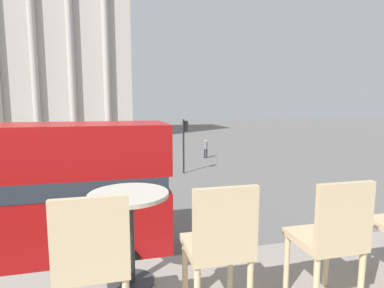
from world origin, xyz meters
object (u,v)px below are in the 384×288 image
Objects in this scene: cafe_chair_1 at (219,243)px; pedestrian_grey at (206,148)px; plaza_building_left at (12,46)px; cafe_dining_table at (129,218)px; traffic_light_mid at (185,138)px; cafe_chair_2 at (331,236)px; pedestrian_red at (43,142)px; pedestrian_black at (119,156)px; cafe_chair_0 at (94,259)px; pedestrian_olive at (128,140)px.

pedestrian_grey is (6.77, 23.28, -2.72)m from cafe_chair_1.
pedestrian_grey is at bearing -47.59° from plaza_building_left.
traffic_light_mid is at bearing 76.27° from cafe_dining_table.
cafe_chair_2 is 18.14m from traffic_light_mid.
cafe_dining_table is 0.80× the size of cafe_chair_2.
cafe_chair_2 reaches higher than pedestrian_red.
cafe_chair_1 reaches higher than pedestrian_grey.
cafe_dining_table reaches higher than traffic_light_mid.
pedestrian_grey is (14.88, -7.77, -0.01)m from pedestrian_red.
pedestrian_grey is at bearing 69.23° from cafe_chair_1.
pedestrian_black is (14.43, -26.85, -12.18)m from plaza_building_left.
pedestrian_red is (-11.78, 13.27, -1.46)m from traffic_light_mid.
traffic_light_mid is at bearing -45.48° from pedestrian_red.
plaza_building_left reaches higher than cafe_dining_table.
cafe_chair_0 is 0.56× the size of pedestrian_red.
pedestrian_black is (-0.95, -10.35, 0.01)m from pedestrian_olive.
cafe_chair_0 is 0.03× the size of plaza_building_left.
pedestrian_black is (-0.08, 19.79, -2.73)m from cafe_dining_table.
cafe_chair_1 is 0.03× the size of plaza_building_left.
plaza_building_left reaches higher than pedestrian_grey.
cafe_chair_2 is at bearing -10.45° from cafe_chair_1.
cafe_chair_2 is (1.51, -0.06, 0.00)m from cafe_chair_0.
cafe_chair_2 is at bearing -25.31° from cafe_dining_table.
plaza_building_left is at bearing 138.44° from pedestrian_olive.
pedestrian_olive is at bearing -79.47° from pedestrian_black.
plaza_building_left reaches higher than traffic_light_mid.
cafe_chair_0 is 50.21m from plaza_building_left.
cafe_dining_table is 24.05m from pedestrian_grey.
cafe_chair_1 reaches higher than traffic_light_mid.
cafe_chair_1 is at bearing -72.44° from pedestrian_red.
pedestrian_black is (-1.37, 20.40, -2.71)m from cafe_chair_2.
cafe_chair_0 is at bearing -103.98° from traffic_light_mid.
pedestrian_olive is (15.38, -16.50, -12.18)m from plaza_building_left.
pedestrian_red is (-8.11, 31.05, -2.71)m from cafe_chair_1.
cafe_dining_table is at bearing 130.70° from cafe_chair_1.
pedestrian_olive is 9.81m from pedestrian_grey.
pedestrian_grey is at bearing -43.48° from pedestrian_olive.
cafe_chair_2 is 50.72m from plaza_building_left.
pedestrian_olive is (8.44, -0.38, -0.00)m from pedestrian_red.
pedestrian_red is 16.79m from pedestrian_grey.
cafe_chair_0 is (-0.22, -0.55, -0.02)m from cafe_dining_table.
cafe_dining_table is 0.80× the size of cafe_chair_1.
plaza_building_left is 25.64m from pedestrian_olive.
pedestrian_olive is at bearing 80.47° from cafe_chair_0.
pedestrian_grey is at bearing 72.19° from cafe_dining_table.
cafe_chair_0 is 0.25× the size of traffic_light_mid.
pedestrian_black is at bearing 82.11° from cafe_chair_0.
pedestrian_olive is (-3.35, 12.90, -1.46)m from traffic_light_mid.
cafe_chair_2 is 24.28m from pedestrian_grey.
pedestrian_red is 1.01× the size of pedestrian_grey.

